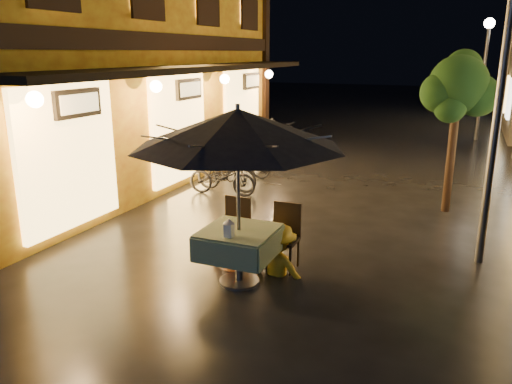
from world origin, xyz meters
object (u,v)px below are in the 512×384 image
at_px(streetlamp_near, 504,65).
at_px(table_lantern, 229,227).
at_px(patio_umbrella, 238,128).
at_px(person_orange, 233,220).
at_px(cafe_table, 239,243).
at_px(bicycle_0, 222,177).
at_px(person_yellow, 279,226).

xyz_separation_m(streetlamp_near, table_lantern, (-3.08, -2.35, -2.00)).
relative_size(patio_umbrella, person_orange, 2.00).
xyz_separation_m(streetlamp_near, person_orange, (-3.41, -1.55, -2.21)).
height_order(cafe_table, patio_umbrella, patio_umbrella).
distance_m(streetlamp_near, patio_umbrella, 3.78).
distance_m(streetlamp_near, table_lantern, 4.36).
bearing_deg(person_orange, patio_umbrella, 117.68).
distance_m(streetlamp_near, bicycle_0, 6.12).
xyz_separation_m(streetlamp_near, person_yellow, (-2.69, -1.53, -2.20)).
relative_size(table_lantern, person_orange, 0.18).
relative_size(patio_umbrella, person_yellow, 1.97).
xyz_separation_m(cafe_table, table_lantern, (0.00, -0.30, 0.33)).
height_order(cafe_table, person_orange, person_orange).
bearing_deg(person_orange, cafe_table, 117.68).
bearing_deg(person_orange, person_yellow, 175.67).
bearing_deg(table_lantern, patio_umbrella, 90.00).
distance_m(person_orange, person_yellow, 0.73).
height_order(patio_umbrella, bicycle_0, patio_umbrella).
distance_m(streetlamp_near, person_yellow, 3.80).
bearing_deg(person_orange, streetlamp_near, -161.44).
xyz_separation_m(patio_umbrella, person_yellow, (0.39, 0.52, -1.44)).
bearing_deg(person_orange, bicycle_0, -66.95).
relative_size(cafe_table, patio_umbrella, 0.35).
xyz_separation_m(streetlamp_near, patio_umbrella, (-3.08, -2.05, -0.77)).
bearing_deg(cafe_table, person_orange, 123.54).
distance_m(cafe_table, patio_umbrella, 1.56).
xyz_separation_m(patio_umbrella, person_orange, (-0.33, 0.50, -1.44)).
bearing_deg(table_lantern, person_yellow, 64.57).
height_order(patio_umbrella, person_yellow, patio_umbrella).
xyz_separation_m(cafe_table, patio_umbrella, (0.00, 0.00, 1.56)).
relative_size(streetlamp_near, patio_umbrella, 1.51).
height_order(streetlamp_near, cafe_table, streetlamp_near).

